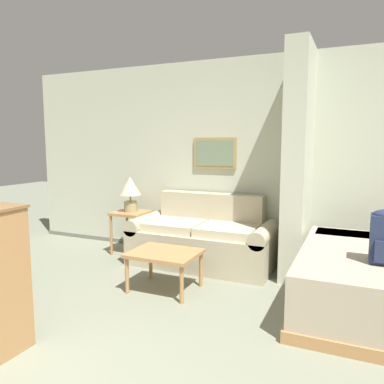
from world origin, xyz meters
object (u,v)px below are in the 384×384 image
Objects in this scene: bed at (379,281)px; coffee_table at (165,256)px; table_lamp at (130,189)px; couch at (203,239)px.

coffee_table is at bearing -169.14° from bed.
bed is at bearing 10.86° from coffee_table.
bed is (3.07, -0.61, -0.62)m from table_lamp.
coffee_table is (-0.04, -0.95, 0.04)m from couch.
coffee_table is 2.05m from bed.
coffee_table is at bearing -92.42° from couch.
table_lamp is (-1.06, 0.99, 0.53)m from coffee_table.
coffee_table is at bearing -43.23° from table_lamp.
couch is 1.24m from table_lamp.
bed is (1.97, -0.57, -0.05)m from couch.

